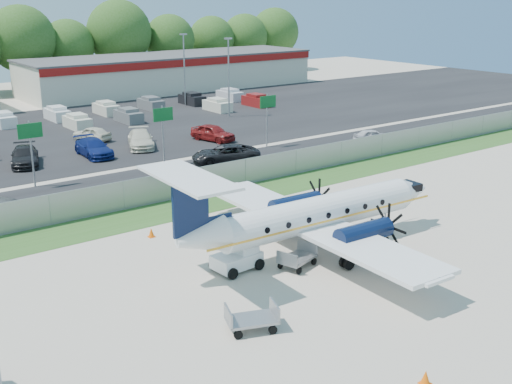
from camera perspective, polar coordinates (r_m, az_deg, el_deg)
ground at (r=35.48m, az=5.85°, el=-5.85°), size 170.00×170.00×0.00m
grass_verge at (r=44.44m, az=-4.64°, el=-1.00°), size 170.00×4.00×0.02m
access_road at (r=50.25m, az=-8.92°, el=1.01°), size 170.00×8.00×0.02m
parking_lot at (r=69.03m, az=-17.24°, el=4.86°), size 170.00×32.00×0.02m
perimeter_fence at (r=45.78m, az=-6.01°, el=0.81°), size 120.00×0.06×1.99m
building_east at (r=99.13m, az=-7.51°, el=10.55°), size 44.40×12.40×5.24m
sign_left at (r=49.95m, az=-19.39°, el=4.40°), size 1.80×0.26×5.00m
sign_mid at (r=54.15m, az=-8.26°, el=6.13°), size 1.80×0.26×5.00m
sign_right at (r=60.09m, az=1.03°, el=7.39°), size 1.80×0.26×5.00m
light_pole_ne at (r=75.44m, az=-2.45°, el=10.62°), size 0.90×0.35×9.09m
light_pole_se at (r=83.83m, az=-6.40°, el=11.19°), size 0.90×0.35×9.09m
aircraft at (r=35.65m, az=5.17°, el=-1.98°), size 18.09×17.85×5.61m
pushback_tug at (r=33.70m, az=-1.59°, el=-5.85°), size 2.59×1.94×1.34m
baggage_cart_near at (r=34.08m, az=3.70°, el=-5.85°), size 2.39×1.82×1.11m
baggage_cart_far at (r=27.97m, az=-0.38°, el=-11.20°), size 2.49×1.99×1.14m
cone_port_wing at (r=25.44m, az=14.83°, el=-15.66°), size 0.40×0.40×0.56m
cone_starboard_wing at (r=38.65m, az=-9.29°, el=-3.59°), size 0.40×0.40×0.56m
road_car_mid at (r=54.81m, az=-2.71°, el=2.55°), size 6.33×4.57×1.60m
road_car_east at (r=63.78m, az=10.30°, el=4.38°), size 4.05×2.85×1.28m
parked_car_b at (r=57.69m, az=-19.78°, el=2.28°), size 3.74×5.74×1.55m
parked_car_c at (r=59.03m, az=-14.18°, el=3.10°), size 2.46×5.47×1.56m
parked_car_d at (r=61.51m, az=-10.18°, el=3.91°), size 4.23×5.94×1.60m
parked_car_e at (r=63.54m, az=-3.84°, el=4.57°), size 3.07×5.09×1.62m
parked_car_g at (r=65.45m, az=-14.34°, el=4.44°), size 3.14×4.49×1.42m
far_parking_rows at (r=73.68m, az=-18.59°, el=5.46°), size 56.00×10.00×1.60m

